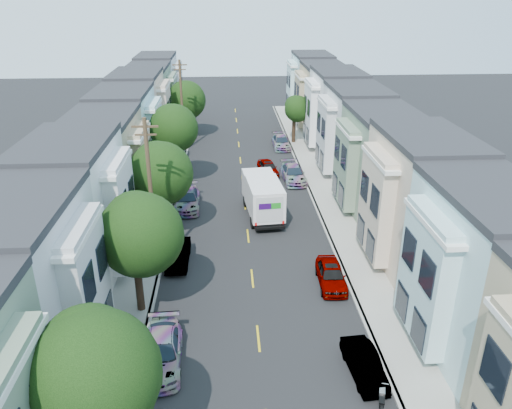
# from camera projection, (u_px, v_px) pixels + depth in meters

# --- Properties ---
(ground) EXTENTS (160.00, 160.00, 0.00)m
(ground) POSITION_uv_depth(u_px,v_px,m) (252.00, 279.00, 32.13)
(ground) COLOR black
(ground) RESTS_ON ground
(road_slab) EXTENTS (12.00, 70.00, 0.02)m
(road_slab) POSITION_uv_depth(u_px,v_px,m) (244.00, 191.00, 45.86)
(road_slab) COLOR black
(road_slab) RESTS_ON ground
(curb_left) EXTENTS (0.30, 70.00, 0.15)m
(curb_left) POSITION_uv_depth(u_px,v_px,m) (177.00, 192.00, 45.49)
(curb_left) COLOR gray
(curb_left) RESTS_ON ground
(curb_right) EXTENTS (0.30, 70.00, 0.15)m
(curb_right) POSITION_uv_depth(u_px,v_px,m) (309.00, 189.00, 46.17)
(curb_right) COLOR gray
(curb_right) RESTS_ON ground
(sidewalk_left) EXTENTS (2.60, 70.00, 0.15)m
(sidewalk_left) POSITION_uv_depth(u_px,v_px,m) (163.00, 193.00, 45.42)
(sidewalk_left) COLOR gray
(sidewalk_left) RESTS_ON ground
(sidewalk_right) EXTENTS (2.60, 70.00, 0.15)m
(sidewalk_right) POSITION_uv_depth(u_px,v_px,m) (323.00, 189.00, 46.24)
(sidewalk_right) COLOR gray
(sidewalk_right) RESTS_ON ground
(centerline) EXTENTS (0.12, 70.00, 0.01)m
(centerline) POSITION_uv_depth(u_px,v_px,m) (244.00, 191.00, 45.86)
(centerline) COLOR gold
(centerline) RESTS_ON ground
(townhouse_row_left) EXTENTS (5.00, 70.00, 8.50)m
(townhouse_row_left) POSITION_uv_depth(u_px,v_px,m) (121.00, 194.00, 45.24)
(townhouse_row_left) COLOR gray
(townhouse_row_left) RESTS_ON ground
(townhouse_row_right) EXTENTS (5.00, 70.00, 8.50)m
(townhouse_row_right) POSITION_uv_depth(u_px,v_px,m) (363.00, 189.00, 46.48)
(townhouse_row_right) COLOR gray
(townhouse_row_right) RESTS_ON ground
(tree_a) EXTENTS (4.70, 4.70, 7.25)m
(tree_a) POSITION_uv_depth(u_px,v_px,m) (92.00, 376.00, 17.26)
(tree_a) COLOR black
(tree_a) RESTS_ON ground
(tree_b) EXTENTS (4.70, 4.70, 7.28)m
(tree_b) POSITION_uv_depth(u_px,v_px,m) (139.00, 235.00, 27.00)
(tree_b) COLOR black
(tree_b) RESTS_ON ground
(tree_c) EXTENTS (4.66, 4.66, 7.33)m
(tree_c) POSITION_uv_depth(u_px,v_px,m) (159.00, 174.00, 35.69)
(tree_c) COLOR black
(tree_c) RESTS_ON ground
(tree_d) EXTENTS (4.44, 4.44, 7.72)m
(tree_d) POSITION_uv_depth(u_px,v_px,m) (173.00, 129.00, 45.18)
(tree_d) COLOR black
(tree_d) RESTS_ON ground
(tree_e) EXTENTS (4.70, 4.70, 7.03)m
(tree_e) POSITION_uv_depth(u_px,v_px,m) (186.00, 100.00, 60.52)
(tree_e) COLOR black
(tree_e) RESTS_ON ground
(tree_far_r) EXTENTS (3.10, 3.10, 5.69)m
(tree_far_r) POSITION_uv_depth(u_px,v_px,m) (297.00, 109.00, 58.58)
(tree_far_r) COLOR black
(tree_far_r) RESTS_ON ground
(utility_pole_near) EXTENTS (1.60, 0.26, 10.00)m
(utility_pole_near) POSITION_uv_depth(u_px,v_px,m) (151.00, 195.00, 31.55)
(utility_pole_near) COLOR #42301E
(utility_pole_near) RESTS_ON ground
(utility_pole_far) EXTENTS (1.60, 0.26, 10.00)m
(utility_pole_far) POSITION_uv_depth(u_px,v_px,m) (182.00, 106.00, 55.35)
(utility_pole_far) COLOR #42301E
(utility_pole_far) RESTS_ON ground
(fedex_truck) EXTENTS (2.56, 6.66, 3.19)m
(fedex_truck) POSITION_uv_depth(u_px,v_px,m) (263.00, 195.00, 40.33)
(fedex_truck) COLOR silver
(fedex_truck) RESTS_ON ground
(lead_sedan) EXTENTS (2.24, 4.35, 1.35)m
(lead_sedan) POSITION_uv_depth(u_px,v_px,m) (268.00, 168.00, 49.86)
(lead_sedan) COLOR black
(lead_sedan) RESTS_ON ground
(parked_left_b) EXTENTS (2.18, 4.80, 1.41)m
(parked_left_b) POSITION_uv_depth(u_px,v_px,m) (162.00, 352.00, 24.62)
(parked_left_b) COLOR black
(parked_left_b) RESTS_ON ground
(parked_left_c) EXTENTS (1.47, 4.07, 1.35)m
(parked_left_c) POSITION_uv_depth(u_px,v_px,m) (178.00, 254.00, 33.69)
(parked_left_c) COLOR #95989A
(parked_left_c) RESTS_ON ground
(parked_left_d) EXTENTS (2.26, 5.03, 1.49)m
(parked_left_d) POSITION_uv_depth(u_px,v_px,m) (187.00, 200.00, 42.21)
(parked_left_d) COLOR #3C0A0F
(parked_left_d) RESTS_ON ground
(parked_right_a) EXTENTS (1.63, 3.82, 1.24)m
(parked_right_a) POSITION_uv_depth(u_px,v_px,m) (364.00, 364.00, 23.92)
(parked_right_a) COLOR #58595B
(parked_right_a) RESTS_ON ground
(parked_right_b) EXTENTS (1.82, 4.39, 1.41)m
(parked_right_b) POSITION_uv_depth(u_px,v_px,m) (331.00, 275.00, 31.21)
(parked_right_b) COLOR white
(parked_right_b) RESTS_ON ground
(parked_right_c) EXTENTS (2.33, 4.99, 1.46)m
(parked_right_c) POSITION_uv_depth(u_px,v_px,m) (293.00, 174.00, 48.08)
(parked_right_c) COLOR black
(parked_right_c) RESTS_ON ground
(parked_right_d) EXTENTS (1.97, 4.56, 1.36)m
(parked_right_d) POSITION_uv_depth(u_px,v_px,m) (281.00, 142.00, 58.12)
(parked_right_d) COLOR black
(parked_right_d) RESTS_ON ground
(motorcycle) EXTENTS (0.25, 1.86, 0.74)m
(motorcycle) POSITION_uv_depth(u_px,v_px,m) (381.00, 399.00, 22.21)
(motorcycle) COLOR black
(motorcycle) RESTS_ON ground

